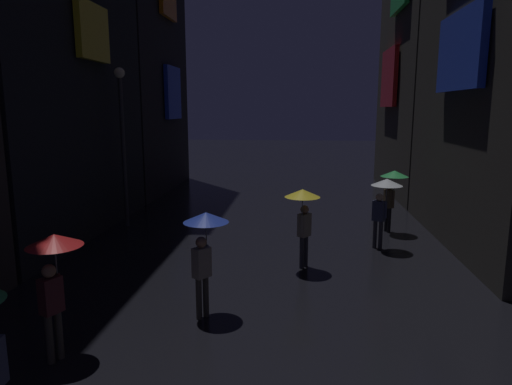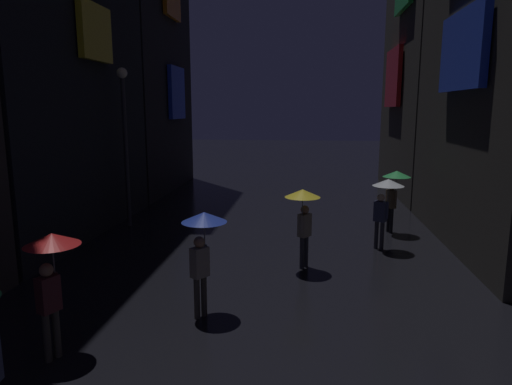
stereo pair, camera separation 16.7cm
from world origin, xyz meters
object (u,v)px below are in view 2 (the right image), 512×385
Objects in this scene: pedestrian_foreground_right_blue at (203,235)px; pedestrian_foreground_left_green at (395,184)px; pedestrian_midstreet_centre_clear at (386,194)px; pedestrian_midstreet_left_yellow at (303,206)px; pedestrian_far_right_red at (51,261)px; streetlamp_left_far at (125,129)px.

pedestrian_foreground_left_green is at bearing 53.82° from pedestrian_foreground_right_blue.
pedestrian_midstreet_centre_clear and pedestrian_midstreet_left_yellow have the same top height.
pedestrian_midstreet_centre_clear and pedestrian_foreground_right_blue have the same top height.
pedestrian_foreground_left_green is (0.60, 1.88, 0.00)m from pedestrian_midstreet_centre_clear.
pedestrian_foreground_right_blue is (-4.31, -4.84, 0.00)m from pedestrian_midstreet_centre_clear.
pedestrian_foreground_right_blue is 1.00× the size of pedestrian_far_right_red.
pedestrian_midstreet_centre_clear is at bearing -107.82° from pedestrian_foreground_left_green.
pedestrian_midstreet_centre_clear is at bearing -12.53° from streetlamp_left_far.
pedestrian_midstreet_centre_clear is at bearing 39.31° from pedestrian_midstreet_left_yellow.
pedestrian_far_right_red and pedestrian_foreground_left_green have the same top height.
streetlamp_left_far is at bearing 167.47° from pedestrian_midstreet_centre_clear.
streetlamp_left_far is at bearing 103.96° from pedestrian_far_right_red.
pedestrian_foreground_right_blue and pedestrian_far_right_red have the same top height.
pedestrian_midstreet_left_yellow and pedestrian_foreground_left_green have the same top height.
pedestrian_midstreet_centre_clear and pedestrian_far_right_red have the same top height.
pedestrian_foreground_right_blue is 8.32m from pedestrian_foreground_left_green.
pedestrian_midstreet_centre_clear and pedestrian_foreground_left_green have the same top height.
pedestrian_far_right_red is 0.39× the size of streetlamp_left_far.
pedestrian_foreground_right_blue is at bearing -126.18° from pedestrian_foreground_left_green.
pedestrian_foreground_left_green is (2.97, 3.82, 0.00)m from pedestrian_midstreet_left_yellow.
pedestrian_midstreet_centre_clear is at bearing 45.92° from pedestrian_far_right_red.
streetlamp_left_far is at bearing 179.87° from pedestrian_foreground_left_green.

